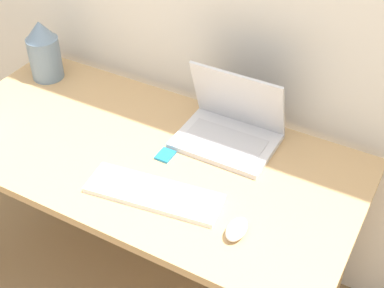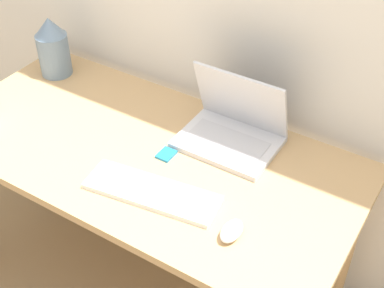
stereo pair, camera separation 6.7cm
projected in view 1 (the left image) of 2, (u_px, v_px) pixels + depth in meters
The scene contains 6 objects.
desk at pixel (144, 170), 1.84m from camera, with size 1.46×0.71×0.74m.
laptop at pixel (230, 126), 1.80m from camera, with size 0.33×0.25×0.25m.
keyboard at pixel (154, 193), 1.62m from camera, with size 0.43×0.19×0.02m.
mouse at pixel (237, 229), 1.49m from camera, with size 0.05×0.09×0.04m.
vase at pixel (44, 51), 2.07m from camera, with size 0.12×0.12×0.24m.
mp3_player at pixel (165, 155), 1.76m from camera, with size 0.05×0.06×0.01m.
Camera 1 is at (0.81, -0.76, 1.89)m, focal length 50.00 mm.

